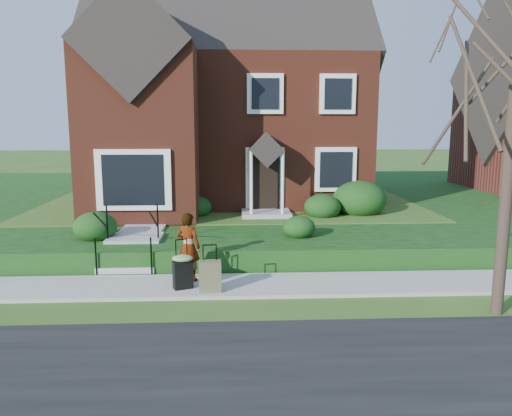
{
  "coord_description": "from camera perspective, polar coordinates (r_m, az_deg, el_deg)",
  "views": [
    {
      "loc": [
        0.08,
        -10.76,
        3.63
      ],
      "look_at": [
        0.71,
        2.0,
        1.47
      ],
      "focal_mm": 35.0,
      "sensor_mm": 36.0,
      "label": 1
    }
  ],
  "objects": [
    {
      "name": "main_house",
      "position": [
        20.44,
        -3.71,
        14.17
      ],
      "size": [
        10.4,
        10.2,
        9.4
      ],
      "color": "maroon",
      "rests_on": "terrace"
    },
    {
      "name": "ground",
      "position": [
        11.36,
        -3.1,
        -9.05
      ],
      "size": [
        120.0,
        120.0,
        0.0
      ],
      "primitive_type": "plane",
      "color": "#2D5119",
      "rests_on": "ground"
    },
    {
      "name": "front_steps",
      "position": [
        13.25,
        -13.99,
        -4.46
      ],
      "size": [
        1.4,
        2.02,
        1.5
      ],
      "color": "#9E9B93",
      "rests_on": "ground"
    },
    {
      "name": "foundation_shrubs",
      "position": [
        16.08,
        1.4,
        0.59
      ],
      "size": [
        10.03,
        4.78,
        1.27
      ],
      "color": "#113610",
      "rests_on": "terrace"
    },
    {
      "name": "sidewalk",
      "position": [
        11.35,
        -3.11,
        -8.86
      ],
      "size": [
        60.0,
        1.6,
        0.08
      ],
      "primitive_type": "cube",
      "color": "#9E9B93",
      "rests_on": "ground"
    },
    {
      "name": "terrace",
      "position": [
        22.26,
        7.38,
        0.93
      ],
      "size": [
        44.0,
        20.0,
        0.6
      ],
      "primitive_type": "cube",
      "color": "#10370F",
      "rests_on": "ground"
    },
    {
      "name": "street",
      "position": [
        6.81,
        -3.32,
        -22.59
      ],
      "size": [
        60.0,
        6.0,
        0.01
      ],
      "primitive_type": "cube",
      "color": "black",
      "rests_on": "ground"
    },
    {
      "name": "suitcase_olive",
      "position": [
        10.78,
        -5.27,
        -7.76
      ],
      "size": [
        0.49,
        0.29,
        1.02
      ],
      "rotation": [
        0.0,
        0.0,
        0.06
      ],
      "color": "brown",
      "rests_on": "sidewalk"
    },
    {
      "name": "suitcase_black",
      "position": [
        11.03,
        -8.37,
        -6.97
      ],
      "size": [
        0.56,
        0.51,
        1.09
      ],
      "rotation": [
        0.0,
        0.0,
        0.37
      ],
      "color": "black",
      "rests_on": "sidewalk"
    },
    {
      "name": "woman",
      "position": [
        11.48,
        -7.75,
        -4.41
      ],
      "size": [
        0.67,
        0.55,
        1.58
      ],
      "primitive_type": "imported",
      "rotation": [
        0.0,
        0.0,
        2.78
      ],
      "color": "#999999",
      "rests_on": "sidewalk"
    },
    {
      "name": "walkway",
      "position": [
        16.25,
        -11.89,
        -1.24
      ],
      "size": [
        1.2,
        6.0,
        0.06
      ],
      "primitive_type": "cube",
      "color": "#9E9B93",
      "rests_on": "terrace"
    }
  ]
}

